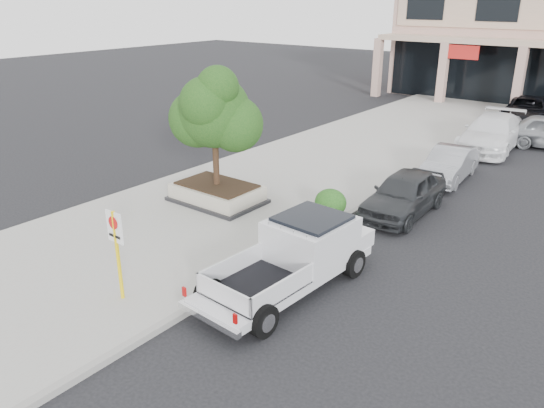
{
  "coord_description": "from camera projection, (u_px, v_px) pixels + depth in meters",
  "views": [
    {
      "loc": [
        6.71,
        -9.6,
        7.08
      ],
      "look_at": [
        -1.97,
        1.5,
        1.53
      ],
      "focal_mm": 35.0,
      "sensor_mm": 36.0,
      "label": 1
    }
  ],
  "objects": [
    {
      "name": "curb_car_c",
      "position": [
        492.0,
        133.0,
        25.9
      ],
      "size": [
        2.73,
        5.92,
        1.67
      ],
      "primitive_type": "imported",
      "rotation": [
        0.0,
        0.0,
        0.07
      ],
      "color": "white",
      "rests_on": "ground"
    },
    {
      "name": "planter_tree",
      "position": [
        220.0,
        112.0,
        18.01
      ],
      "size": [
        2.9,
        2.55,
        4.0
      ],
      "color": "black",
      "rests_on": "planter"
    },
    {
      "name": "curb_car_d",
      "position": [
        528.0,
        111.0,
        31.23
      ],
      "size": [
        3.1,
        5.83,
        1.56
      ],
      "primitive_type": "imported",
      "rotation": [
        0.0,
        0.0,
        0.09
      ],
      "color": "black",
      "rests_on": "ground"
    },
    {
      "name": "curb",
      "position": [
        360.0,
        208.0,
        18.73
      ],
      "size": [
        0.2,
        52.0,
        0.15
      ],
      "primitive_type": "cube",
      "color": "gray",
      "rests_on": "ground"
    },
    {
      "name": "curb_car_b",
      "position": [
        449.0,
        164.0,
        21.63
      ],
      "size": [
        1.71,
        4.17,
        1.34
      ],
      "primitive_type": "imported",
      "rotation": [
        0.0,
        0.0,
        0.07
      ],
      "color": "gray",
      "rests_on": "ground"
    },
    {
      "name": "sidewalk",
      "position": [
        272.0,
        185.0,
        21.0
      ],
      "size": [
        8.0,
        52.0,
        0.15
      ],
      "primitive_type": "cube",
      "color": "gray",
      "rests_on": "ground"
    },
    {
      "name": "pickup_truck",
      "position": [
        287.0,
        260.0,
        13.37
      ],
      "size": [
        2.39,
        5.67,
        1.75
      ],
      "primitive_type": null,
      "rotation": [
        0.0,
        0.0,
        -0.06
      ],
      "color": "silver",
      "rests_on": "ground"
    },
    {
      "name": "curb_car_a",
      "position": [
        404.0,
        194.0,
        18.21
      ],
      "size": [
        1.85,
        4.39,
        1.48
      ],
      "primitive_type": "imported",
      "rotation": [
        0.0,
        0.0,
        0.02
      ],
      "color": "#282A2D",
      "rests_on": "ground"
    },
    {
      "name": "planter",
      "position": [
        217.0,
        193.0,
        19.05
      ],
      "size": [
        3.2,
        2.2,
        0.68
      ],
      "color": "black",
      "rests_on": "sidewalk"
    },
    {
      "name": "hedge",
      "position": [
        331.0,
        203.0,
        17.77
      ],
      "size": [
        1.1,
        0.99,
        0.93
      ],
      "primitive_type": "ellipsoid",
      "color": "#144112",
      "rests_on": "sidewalk"
    },
    {
      "name": "no_parking_sign",
      "position": [
        116.0,
        243.0,
        12.5
      ],
      "size": [
        0.55,
        0.09,
        2.3
      ],
      "color": "yellow",
      "rests_on": "sidewalk"
    },
    {
      "name": "ground",
      "position": [
        297.0,
        294.0,
        13.47
      ],
      "size": [
        120.0,
        120.0,
        0.0
      ],
      "primitive_type": "plane",
      "color": "black",
      "rests_on": "ground"
    }
  ]
}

